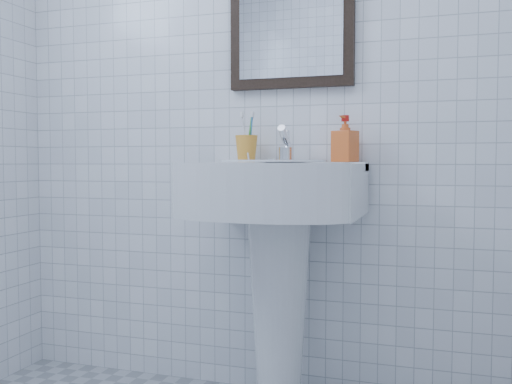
% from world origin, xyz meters
% --- Properties ---
extents(wall_back, '(2.20, 0.02, 2.50)m').
position_xyz_m(wall_back, '(0.00, 1.20, 1.25)').
color(wall_back, white).
rests_on(wall_back, ground).
extents(washbasin, '(0.62, 0.45, 0.95)m').
position_xyz_m(washbasin, '(0.13, 0.99, 0.64)').
color(washbasin, white).
rests_on(washbasin, ground).
extents(faucet, '(0.06, 0.12, 0.14)m').
position_xyz_m(faucet, '(0.13, 1.10, 1.00)').
color(faucet, silver).
rests_on(faucet, washbasin).
extents(toothbrush_cup, '(0.11, 0.11, 0.11)m').
position_xyz_m(toothbrush_cup, '(-0.03, 1.11, 1.00)').
color(toothbrush_cup, orange).
rests_on(toothbrush_cup, washbasin).
extents(soap_dispenser, '(0.10, 0.10, 0.17)m').
position_xyz_m(soap_dispenser, '(0.36, 1.12, 1.03)').
color(soap_dispenser, red).
rests_on(soap_dispenser, washbasin).
extents(wall_mirror, '(0.50, 0.04, 0.62)m').
position_xyz_m(wall_mirror, '(0.13, 1.18, 1.55)').
color(wall_mirror, black).
rests_on(wall_mirror, wall_back).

